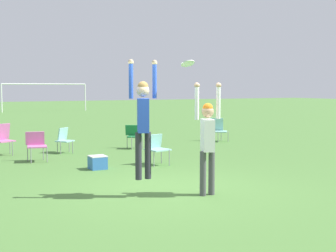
% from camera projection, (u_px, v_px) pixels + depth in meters
% --- Properties ---
extents(ground_plane, '(120.00, 120.00, 0.00)m').
position_uv_depth(ground_plane, '(162.00, 191.00, 9.25)').
color(ground_plane, '#4C7A38').
extents(person_jumping, '(0.58, 0.47, 2.21)m').
position_uv_depth(person_jumping, '(143.00, 116.00, 8.61)').
color(person_jumping, '#2D2D38').
rests_on(person_jumping, ground_plane).
extents(person_defending, '(0.58, 0.47, 2.13)m').
position_uv_depth(person_defending, '(208.00, 136.00, 8.78)').
color(person_defending, '#4C4C51').
rests_on(person_defending, ground_plane).
extents(frisbee, '(0.26, 0.24, 0.12)m').
position_uv_depth(frisbee, '(188.00, 63.00, 8.68)').
color(frisbee, white).
extents(camping_chair_0, '(0.75, 0.83, 0.88)m').
position_uv_depth(camping_chair_0, '(218.00, 128.00, 17.66)').
color(camping_chair_0, gray).
rests_on(camping_chair_0, ground_plane).
extents(camping_chair_1, '(0.70, 0.76, 0.94)m').
position_uv_depth(camping_chair_1, '(3.00, 137.00, 14.09)').
color(camping_chair_1, gray).
rests_on(camping_chair_1, ground_plane).
extents(camping_chair_2, '(0.61, 0.64, 0.81)m').
position_uv_depth(camping_chair_2, '(36.00, 144.00, 12.87)').
color(camping_chair_2, gray).
rests_on(camping_chair_2, ground_plane).
extents(camping_chair_3, '(0.62, 0.69, 0.78)m').
position_uv_depth(camping_chair_3, '(64.00, 138.00, 14.54)').
color(camping_chair_3, gray).
rests_on(camping_chair_3, ground_plane).
extents(camping_chair_4, '(0.62, 0.68, 0.78)m').
position_uv_depth(camping_chair_4, '(134.00, 134.00, 15.59)').
color(camping_chair_4, gray).
rests_on(camping_chair_4, ground_plane).
extents(camping_chair_5, '(0.62, 0.66, 0.79)m').
position_uv_depth(camping_chair_5, '(156.00, 147.00, 12.30)').
color(camping_chair_5, gray).
rests_on(camping_chair_5, ground_plane).
extents(cooler_box, '(0.41, 0.40, 0.34)m').
position_uv_depth(cooler_box, '(98.00, 162.00, 11.67)').
color(cooler_box, '#336BB7').
rests_on(cooler_box, ground_plane).
extents(soccer_goal, '(7.10, 0.10, 2.35)m').
position_uv_depth(soccer_goal, '(45.00, 89.00, 39.26)').
color(soccer_goal, white).
rests_on(soccer_goal, ground_plane).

